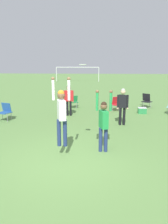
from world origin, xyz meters
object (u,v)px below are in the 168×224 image
at_px(frisbee, 83,65).
at_px(person_spectator_far, 69,98).
at_px(person_jumping, 62,110).
at_px(camping_chair_1, 147,100).
at_px(camping_chair_3, 74,101).
at_px(person_defending, 104,120).
at_px(camping_chair_4, 116,103).
at_px(camping_chair_0, 5,110).
at_px(person_spectator_near, 123,103).
at_px(cooler_box, 142,111).

bearing_deg(frisbee, person_spectator_far, 103.36).
distance_m(person_jumping, person_spectator_far, 5.50).
relative_size(camping_chair_1, camping_chair_3, 1.16).
xyz_separation_m(person_defending, camping_chair_4, (0.79, 6.52, -0.57)).
height_order(camping_chair_3, camping_chair_4, camping_chair_4).
relative_size(camping_chair_3, camping_chair_4, 0.91).
bearing_deg(camping_chair_0, person_spectator_far, -136.92).
relative_size(person_jumping, camping_chair_3, 2.73).
height_order(camping_chair_0, camping_chair_1, camping_chair_1).
distance_m(frisbee, camping_chair_0, 6.16).
bearing_deg(person_spectator_near, person_spectator_far, 172.03).
height_order(person_jumping, person_defending, person_jumping).
bearing_deg(person_spectator_far, frisbee, -89.94).
relative_size(person_jumping, person_spectator_far, 1.24).
xyz_separation_m(person_jumping, cooler_box, (3.55, 6.31, -1.28)).
distance_m(camping_chair_1, person_spectator_near, 4.94).
relative_size(person_spectator_near, cooler_box, 3.64).
xyz_separation_m(person_defending, frisbee, (-0.66, -0.11, 1.73)).
bearing_deg(camping_chair_4, person_spectator_far, -9.53).
xyz_separation_m(camping_chair_1, person_spectator_far, (-4.76, -2.79, 0.51)).
bearing_deg(camping_chair_0, person_jumping, 151.59).
distance_m(person_defending, camping_chair_0, 6.18).
height_order(camping_chair_1, person_spectator_near, person_spectator_near).
bearing_deg(camping_chair_1, person_defending, 109.09).
bearing_deg(camping_chair_1, camping_chair_4, 70.21).
bearing_deg(camping_chair_3, camping_chair_1, 158.43).
relative_size(person_jumping, frisbee, 9.28).
distance_m(person_spectator_near, person_spectator_far, 3.25).
bearing_deg(camping_chair_1, person_jumping, 102.74).
relative_size(camping_chair_4, person_spectator_far, 0.50).
bearing_deg(camping_chair_1, person_spectator_near, 105.58).
relative_size(person_jumping, cooler_box, 4.45).
xyz_separation_m(camping_chair_1, camping_chair_3, (-4.77, -0.54, -0.04)).
distance_m(frisbee, camping_chair_4, 7.17).
bearing_deg(person_defending, camping_chair_4, 152.76).
height_order(frisbee, cooler_box, frisbee).
bearing_deg(camping_chair_3, camping_chair_0, 21.27).
height_order(camping_chair_0, cooler_box, camping_chair_0).
bearing_deg(frisbee, camping_chair_4, 77.68).
bearing_deg(cooler_box, camping_chair_0, -163.36).
distance_m(camping_chair_4, person_spectator_far, 3.12).
height_order(frisbee, person_spectator_near, frisbee).
height_order(frisbee, person_spectator_far, frisbee).
distance_m(frisbee, person_spectator_near, 4.13).
bearing_deg(camping_chair_0, camping_chair_1, -132.30).
height_order(person_defending, camping_chair_3, person_defending).
relative_size(person_defending, camping_chair_3, 2.62).
distance_m(camping_chair_0, camping_chair_3, 4.68).
height_order(camping_chair_1, cooler_box, camping_chair_1).
distance_m(person_jumping, camping_chair_0, 5.62).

